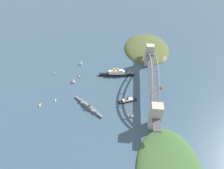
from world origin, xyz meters
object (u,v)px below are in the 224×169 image
at_px(small_boat_0, 81,63).
at_px(small_boat_2, 40,105).
at_px(ocean_liner, 117,74).
at_px(harbor_ferry_steamer, 127,100).
at_px(small_boat_6, 132,115).
at_px(small_boat_3, 79,77).
at_px(small_boat_5, 73,81).
at_px(naval_cruiser, 89,106).
at_px(harbor_arch_bridge, 152,79).
at_px(small_boat_1, 54,73).
at_px(seaplane_taxiing_near_bridge, 161,87).
at_px(small_boat_4, 55,101).

height_order(small_boat_0, small_boat_2, small_boat_0).
relative_size(ocean_liner, harbor_ferry_steamer, 2.15).
height_order(small_boat_2, small_boat_6, small_boat_6).
xyz_separation_m(small_boat_3, small_boat_5, (-18.86, 8.45, 4.94)).
bearing_deg(small_boat_6, ocean_liner, 17.69).
bearing_deg(naval_cruiser, ocean_liner, -24.12).
distance_m(harbor_arch_bridge, small_boat_0, 180.56).
height_order(harbor_ferry_steamer, small_boat_1, harbor_ferry_steamer).
relative_size(harbor_arch_bridge, small_boat_6, 22.54).
height_order(small_boat_2, small_boat_5, small_boat_5).
height_order(seaplane_taxiing_near_bridge, small_boat_3, seaplane_taxiing_near_bridge).
height_order(ocean_liner, small_boat_2, ocean_liner).
xyz_separation_m(seaplane_taxiing_near_bridge, small_boat_0, (68.52, 186.68, 3.36)).
height_order(small_boat_1, small_boat_6, small_boat_6).
distance_m(small_boat_4, small_boat_5, 61.24).
xyz_separation_m(naval_cruiser, small_boat_5, (67.27, 46.20, 2.91)).
xyz_separation_m(harbor_arch_bridge, ocean_liner, (40.39, 72.75, -22.77)).
relative_size(harbor_ferry_steamer, small_boat_5, 2.90).
bearing_deg(seaplane_taxiing_near_bridge, small_boat_4, 105.15).
bearing_deg(small_boat_6, small_boat_0, 40.07).
height_order(seaplane_taxiing_near_bridge, small_boat_0, small_boat_0).
xyz_separation_m(harbor_arch_bridge, small_boat_4, (-49.68, 185.48, -27.85)).
height_order(harbor_ferry_steamer, small_boat_0, small_boat_0).
bearing_deg(small_boat_5, small_boat_0, -1.29).
bearing_deg(small_boat_5, harbor_arch_bridge, -92.58).
relative_size(harbor_ferry_steamer, small_boat_0, 3.05).
xyz_separation_m(small_boat_3, small_boat_4, (-75.93, 30.08, -0.07)).
bearing_deg(small_boat_2, small_boat_3, -31.49).
bearing_deg(harbor_arch_bridge, small_boat_6, 154.04).
xyz_separation_m(naval_cruiser, small_boat_1, (91.75, 98.11, -0.06)).
bearing_deg(small_boat_2, naval_cruiser, -87.24).
relative_size(naval_cruiser, small_boat_0, 5.12).
height_order(ocean_liner, seaplane_taxiing_near_bridge, ocean_liner).
xyz_separation_m(small_boat_2, small_boat_4, (14.70, -25.43, -0.17)).
bearing_deg(ocean_liner, small_boat_4, 128.63).
height_order(naval_cruiser, small_boat_3, naval_cruiser).
bearing_deg(small_boat_4, harbor_arch_bridge, -75.00).
bearing_deg(small_boat_4, small_boat_5, -20.76).
bearing_deg(small_boat_0, naval_cruiser, -161.76).
bearing_deg(small_boat_4, small_boat_3, -21.61).
xyz_separation_m(ocean_liner, small_boat_5, (-33.01, 91.10, -0.06)).
distance_m(naval_cruiser, small_boat_5, 81.66).
bearing_deg(seaplane_taxiing_near_bridge, ocean_liner, 71.09).
distance_m(small_boat_5, small_boat_6, 151.57).
bearing_deg(small_boat_0, small_boat_3, -172.04).
bearing_deg(seaplane_taxiing_near_bridge, harbor_arch_bridge, 106.29).
relative_size(small_boat_2, small_boat_5, 0.72).
bearing_deg(small_boat_2, ocean_liner, -52.82).
xyz_separation_m(naval_cruiser, small_boat_6, (-14.42, -81.47, 2.13)).
xyz_separation_m(ocean_liner, seaplane_taxiing_near_bridge, (-33.27, -97.12, -3.68)).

